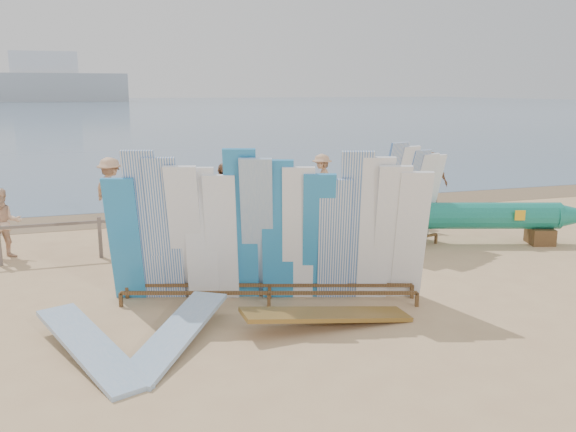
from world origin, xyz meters
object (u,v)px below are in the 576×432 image
object	(u,v)px
stroller	(290,217)
beachgoer_4	(223,196)
outrigger_canoe	(461,217)
beach_chair_left	(211,234)
main_surfboard_rack	(269,235)
side_surfboard_rack	(404,200)
beachgoer_2	(4,224)
flat_board_a	(91,358)
flat_board_b	(176,345)
beachgoer_10	(431,182)
beach_chair_right	(214,227)
flat_board_c	(327,326)
vendor_table	(355,258)
beachgoer_9	(322,181)
beachgoer_7	(248,193)
beachgoer_3	(111,191)
beachgoer_6	(303,202)
beachgoer_5	(160,197)
beachgoer_8	(392,190)

from	to	relation	value
stroller	beachgoer_4	xyz separation A→B (m)	(-1.42, 1.32, 0.41)
outrigger_canoe	beach_chair_left	world-z (taller)	outrigger_canoe
main_surfboard_rack	side_surfboard_rack	distance (m)	4.76
beachgoer_2	flat_board_a	bearing A→B (deg)	-86.77
flat_board_b	beachgoer_10	world-z (taller)	beachgoer_10
beach_chair_right	beachgoer_10	bearing A→B (deg)	-5.52
beach_chair_right	beachgoer_2	bearing A→B (deg)	172.70
main_surfboard_rack	flat_board_c	bearing A→B (deg)	-49.10
vendor_table	flat_board_a	size ratio (longest dim) A/B	0.39
stroller	beachgoer_9	size ratio (longest dim) A/B	0.67
beachgoer_7	beach_chair_left	bearing A→B (deg)	135.21
vendor_table	beachgoer_7	world-z (taller)	beachgoer_7
main_surfboard_rack	flat_board_a	world-z (taller)	main_surfboard_rack
outrigger_canoe	flat_board_b	xyz separation A→B (m)	(-7.21, -3.78, -0.64)
flat_board_b	beachgoer_10	distance (m)	11.26
beachgoer_3	beachgoer_9	bearing A→B (deg)	-119.88
beach_chair_left	vendor_table	bearing A→B (deg)	-25.39
beachgoer_7	flat_board_a	bearing A→B (deg)	143.40
beachgoer_9	stroller	bearing A→B (deg)	-20.58
flat_board_b	stroller	xyz separation A→B (m)	(3.70, 5.95, 0.44)
beachgoer_7	main_surfboard_rack	bearing A→B (deg)	161.08
vendor_table	stroller	world-z (taller)	stroller
beach_chair_right	beachgoer_3	world-z (taller)	beachgoer_3
beachgoer_7	beachgoer_6	world-z (taller)	beachgoer_7
flat_board_a	beach_chair_left	distance (m)	6.35
beachgoer_5	flat_board_c	bearing A→B (deg)	8.45
beachgoer_6	beach_chair_right	bearing A→B (deg)	3.33
beachgoer_10	side_surfboard_rack	bearing A→B (deg)	-68.85
beach_chair_left	beachgoer_4	bearing A→B (deg)	99.18
beachgoer_4	flat_board_c	bearing A→B (deg)	-134.58
vendor_table	beach_chair_right	distance (m)	4.49
beachgoer_4	beachgoer_6	bearing A→B (deg)	-84.22
outrigger_canoe	flat_board_c	world-z (taller)	outrigger_canoe
beachgoer_6	side_surfboard_rack	bearing A→B (deg)	147.24
side_surfboard_rack	vendor_table	bearing A→B (deg)	-157.22
beachgoer_7	beachgoer_4	bearing A→B (deg)	97.72
outrigger_canoe	flat_board_b	bearing A→B (deg)	-134.31
flat_board_b	beachgoer_7	size ratio (longest dim) A/B	1.57
side_surfboard_rack	beachgoer_7	bearing A→B (deg)	110.76
beachgoer_9	beachgoer_8	size ratio (longest dim) A/B	0.90
stroller	beachgoer_5	size ratio (longest dim) A/B	0.64
outrigger_canoe	vendor_table	world-z (taller)	vendor_table
outrigger_canoe	flat_board_a	bearing A→B (deg)	-137.40
flat_board_c	beachgoer_7	size ratio (longest dim) A/B	1.57
beach_chair_left	beachgoer_4	size ratio (longest dim) A/B	0.47
beachgoer_5	beachgoer_10	distance (m)	7.85
main_surfboard_rack	beachgoer_3	bearing A→B (deg)	125.50
side_surfboard_rack	vendor_table	xyz separation A→B (m)	(-1.93, -1.59, -0.76)
beachgoer_10	beach_chair_left	bearing A→B (deg)	-106.24
flat_board_b	beach_chair_right	bearing A→B (deg)	106.60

